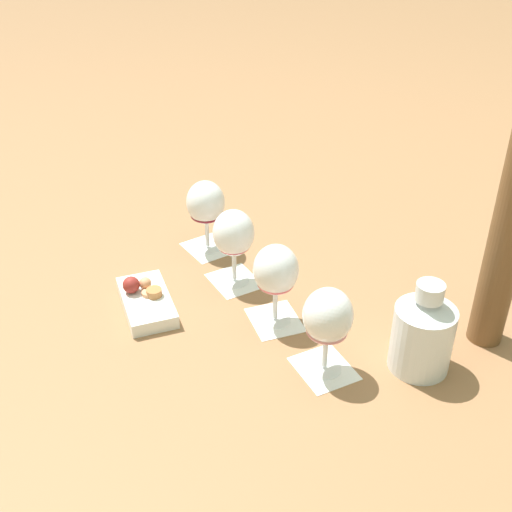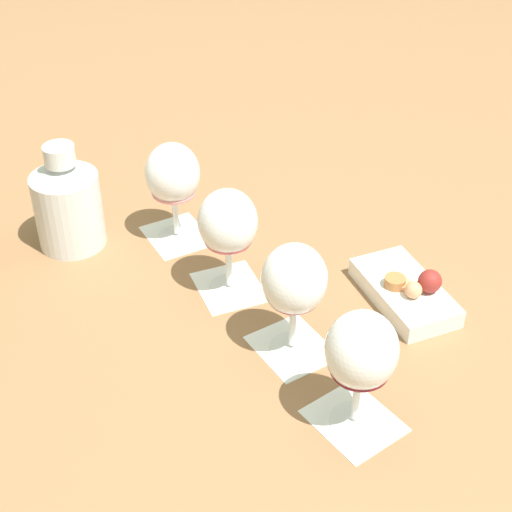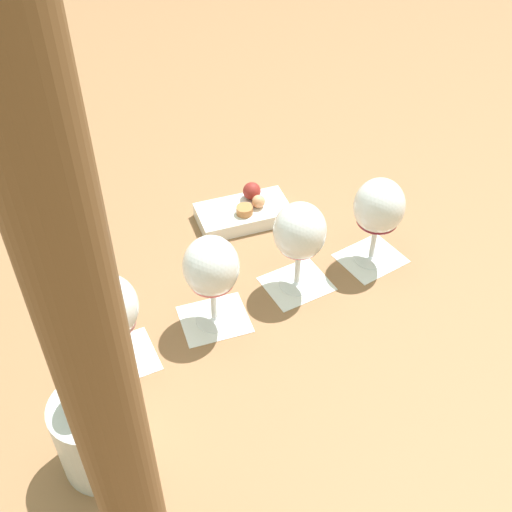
{
  "view_description": "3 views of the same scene",
  "coord_description": "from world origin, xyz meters",
  "px_view_note": "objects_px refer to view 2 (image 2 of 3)",
  "views": [
    {
      "loc": [
        -1.02,
        -0.21,
        0.76
      ],
      "look_at": [
        -0.0,
        -0.0,
        0.1
      ],
      "focal_mm": 45.0,
      "sensor_mm": 36.0,
      "label": 1
    },
    {
      "loc": [
        0.83,
        0.13,
        0.72
      ],
      "look_at": [
        -0.0,
        -0.0,
        0.1
      ],
      "focal_mm": 55.0,
      "sensor_mm": 36.0,
      "label": 2
    },
    {
      "loc": [
        0.15,
        -0.7,
        0.76
      ],
      "look_at": [
        -0.0,
        -0.0,
        0.1
      ],
      "focal_mm": 45.0,
      "sensor_mm": 36.0,
      "label": 3
    }
  ],
  "objects_px": {
    "wine_glass_2": "(294,284)",
    "ceramic_vase": "(67,202)",
    "wine_glass_0": "(173,177)",
    "wine_glass_3": "(361,355)",
    "snack_dish": "(406,291)",
    "wine_glass_1": "(228,226)"
  },
  "relations": [
    {
      "from": "wine_glass_2",
      "to": "ceramic_vase",
      "type": "bearing_deg",
      "value": -116.98
    },
    {
      "from": "wine_glass_0",
      "to": "wine_glass_2",
      "type": "bearing_deg",
      "value": 42.76
    },
    {
      "from": "wine_glass_3",
      "to": "wine_glass_2",
      "type": "bearing_deg",
      "value": -142.35
    },
    {
      "from": "ceramic_vase",
      "to": "snack_dish",
      "type": "relative_size",
      "value": 0.9
    },
    {
      "from": "wine_glass_3",
      "to": "snack_dish",
      "type": "bearing_deg",
      "value": 166.09
    },
    {
      "from": "wine_glass_0",
      "to": "wine_glass_3",
      "type": "relative_size",
      "value": 1.0
    },
    {
      "from": "wine_glass_2",
      "to": "snack_dish",
      "type": "bearing_deg",
      "value": 129.74
    },
    {
      "from": "wine_glass_2",
      "to": "snack_dish",
      "type": "xyz_separation_m",
      "value": [
        -0.12,
        0.15,
        -0.09
      ]
    },
    {
      "from": "wine_glass_0",
      "to": "snack_dish",
      "type": "xyz_separation_m",
      "value": [
        0.11,
        0.36,
        -0.09
      ]
    },
    {
      "from": "wine_glass_3",
      "to": "ceramic_vase",
      "type": "bearing_deg",
      "value": -123.5
    },
    {
      "from": "wine_glass_1",
      "to": "snack_dish",
      "type": "relative_size",
      "value": 0.85
    },
    {
      "from": "wine_glass_1",
      "to": "wine_glass_3",
      "type": "xyz_separation_m",
      "value": [
        0.23,
        0.2,
        0.0
      ]
    },
    {
      "from": "wine_glass_2",
      "to": "snack_dish",
      "type": "relative_size",
      "value": 0.85
    },
    {
      "from": "wine_glass_2",
      "to": "wine_glass_3",
      "type": "relative_size",
      "value": 1.0
    },
    {
      "from": "wine_glass_0",
      "to": "wine_glass_1",
      "type": "distance_m",
      "value": 0.16
    },
    {
      "from": "wine_glass_1",
      "to": "wine_glass_0",
      "type": "bearing_deg",
      "value": -137.46
    },
    {
      "from": "wine_glass_1",
      "to": "ceramic_vase",
      "type": "distance_m",
      "value": 0.28
    },
    {
      "from": "wine_glass_0",
      "to": "snack_dish",
      "type": "relative_size",
      "value": 0.85
    },
    {
      "from": "wine_glass_2",
      "to": "wine_glass_1",
      "type": "bearing_deg",
      "value": -137.02
    },
    {
      "from": "wine_glass_0",
      "to": "wine_glass_1",
      "type": "xyz_separation_m",
      "value": [
        0.12,
        0.11,
        -0.0
      ]
    },
    {
      "from": "wine_glass_0",
      "to": "wine_glass_2",
      "type": "distance_m",
      "value": 0.32
    },
    {
      "from": "wine_glass_1",
      "to": "snack_dish",
      "type": "height_order",
      "value": "wine_glass_1"
    }
  ]
}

